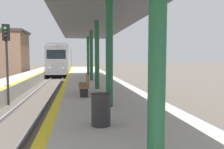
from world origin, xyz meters
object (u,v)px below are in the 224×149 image
signal_mid (6,49)px  trash_bin (101,110)px  train (62,60)px  bench (85,84)px

signal_mid → trash_bin: signal_mid is taller
train → signal_mid: bearing=-93.0°
trash_bin → signal_mid: bearing=120.7°
train → bench: train is taller
train → signal_mid: train is taller
bench → train: bearing=95.5°
signal_mid → trash_bin: size_ratio=5.46×
trash_bin → bench: 4.80m
signal_mid → bench: (4.18, -2.62, -1.71)m
signal_mid → trash_bin: (4.40, -7.41, -1.79)m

